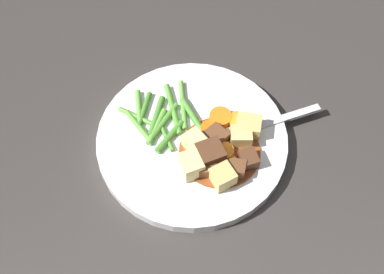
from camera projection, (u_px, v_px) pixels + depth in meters
ground_plane at (192, 144)px, 0.64m from camera, size 3.00×3.00×0.00m
dinner_plate at (192, 140)px, 0.64m from camera, size 0.25×0.25×0.02m
stew_sauce at (221, 150)px, 0.62m from camera, size 0.11×0.11×0.00m
carrot_slice_0 at (225, 151)px, 0.61m from camera, size 0.03×0.03×0.01m
carrot_slice_1 at (211, 130)px, 0.63m from camera, size 0.04×0.04×0.01m
carrot_slice_2 at (220, 118)px, 0.64m from camera, size 0.04×0.04×0.01m
carrot_slice_3 at (238, 122)px, 0.64m from camera, size 0.04×0.04×0.01m
carrot_slice_4 at (224, 165)px, 0.60m from camera, size 0.04×0.04×0.01m
potato_chunk_0 at (241, 137)px, 0.62m from camera, size 0.04×0.04×0.02m
potato_chunk_1 at (191, 165)px, 0.59m from camera, size 0.04×0.04×0.03m
potato_chunk_2 at (194, 142)px, 0.61m from camera, size 0.03×0.03×0.03m
potato_chunk_3 at (248, 126)px, 0.63m from camera, size 0.04×0.04×0.02m
potato_chunk_4 at (223, 177)px, 0.59m from camera, size 0.04×0.04×0.02m
meat_chunk_0 at (206, 167)px, 0.60m from camera, size 0.03×0.03×0.02m
meat_chunk_1 at (215, 137)px, 0.62m from camera, size 0.03×0.03×0.02m
meat_chunk_2 at (236, 169)px, 0.59m from camera, size 0.03×0.03×0.02m
meat_chunk_3 at (248, 159)px, 0.60m from camera, size 0.03×0.03×0.02m
meat_chunk_4 at (210, 155)px, 0.60m from camera, size 0.04×0.04×0.03m
green_bean_0 at (159, 114)px, 0.64m from camera, size 0.03×0.06×0.01m
green_bean_1 at (144, 110)px, 0.65m from camera, size 0.03×0.05×0.01m
green_bean_2 at (170, 137)px, 0.63m from camera, size 0.01×0.06×0.01m
green_bean_3 at (192, 115)px, 0.64m from camera, size 0.06×0.04×0.01m
green_bean_4 at (164, 133)px, 0.63m from camera, size 0.05×0.04×0.01m
green_bean_5 at (167, 118)px, 0.64m from camera, size 0.01×0.06×0.01m
green_bean_6 at (173, 109)px, 0.65m from camera, size 0.07×0.06×0.01m
green_bean_7 at (183, 105)px, 0.65m from camera, size 0.05×0.07×0.01m
green_bean_8 at (137, 117)px, 0.64m from camera, size 0.06×0.01×0.01m
green_bean_9 at (141, 104)px, 0.65m from camera, size 0.04×0.04×0.01m
green_bean_10 at (157, 127)px, 0.63m from camera, size 0.02×0.06×0.01m
green_bean_11 at (138, 125)px, 0.64m from camera, size 0.05×0.03×0.01m
fork at (257, 127)px, 0.64m from camera, size 0.12×0.15×0.00m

